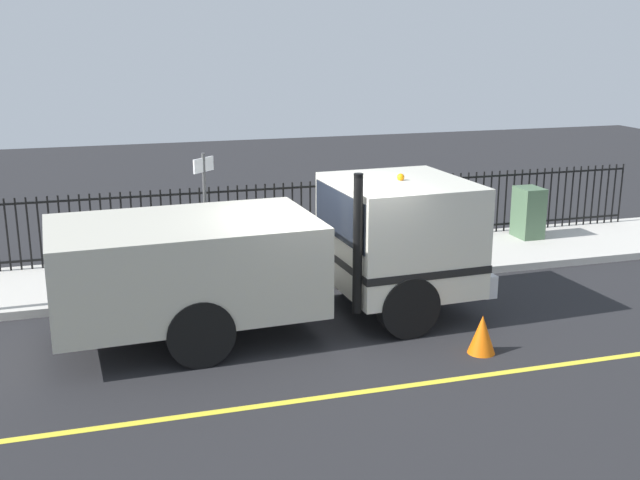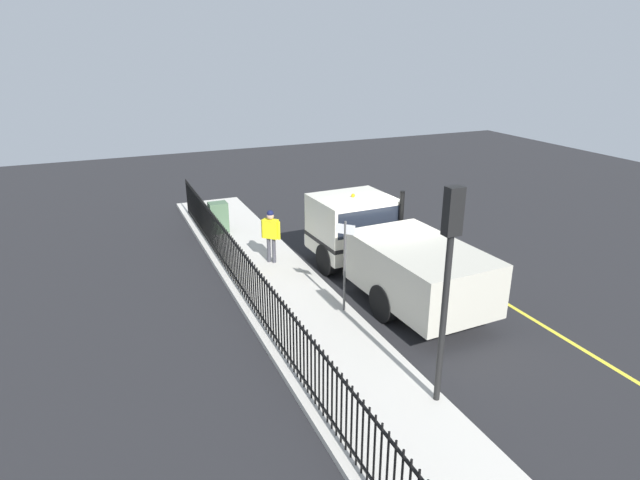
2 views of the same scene
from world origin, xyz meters
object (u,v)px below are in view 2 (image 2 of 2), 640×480
at_px(traffic_light_near, 449,255).
at_px(utility_cabinet, 219,217).
at_px(work_truck, 382,245).
at_px(traffic_cone, 397,243).
at_px(street_sign, 345,256).
at_px(worker_standing, 271,231).

height_order(traffic_light_near, utility_cabinet, traffic_light_near).
height_order(work_truck, traffic_light_near, traffic_light_near).
bearing_deg(traffic_cone, traffic_light_near, 64.39).
xyz_separation_m(traffic_light_near, utility_cabinet, (1.59, -11.24, -2.42)).
xyz_separation_m(traffic_light_near, traffic_cone, (-3.55, -7.39, -2.83)).
relative_size(utility_cabinet, traffic_cone, 1.92).
xyz_separation_m(traffic_light_near, street_sign, (0.05, -4.00, -1.48)).
bearing_deg(worker_standing, street_sign, -37.04).
bearing_deg(work_truck, utility_cabinet, 115.62).
relative_size(traffic_light_near, traffic_cone, 7.34).
bearing_deg(street_sign, utility_cabinet, -78.05).
relative_size(worker_standing, street_sign, 0.71).
relative_size(traffic_light_near, utility_cabinet, 3.82).
relative_size(work_truck, traffic_light_near, 1.60).
bearing_deg(traffic_light_near, utility_cabinet, 98.82).
bearing_deg(traffic_light_near, traffic_cone, 65.17).
bearing_deg(street_sign, work_truck, -145.99).
distance_m(worker_standing, utility_cabinet, 3.60).
distance_m(work_truck, utility_cabinet, 6.92).
xyz_separation_m(worker_standing, street_sign, (-0.69, 3.78, 0.46)).
relative_size(work_truck, street_sign, 2.81).
height_order(utility_cabinet, street_sign, street_sign).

